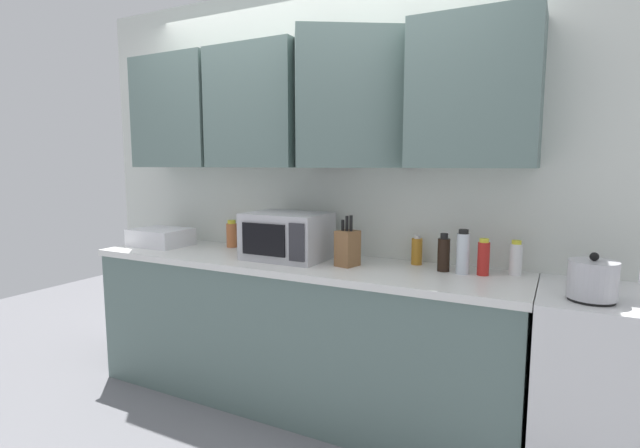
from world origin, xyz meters
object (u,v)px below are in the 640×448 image
(stove_range, at_px, (626,396))
(bottle_soy_dark, at_px, (444,254))
(microwave, at_px, (287,236))
(knife_block, at_px, (347,248))
(bottle_white_jar, at_px, (516,259))
(bottle_clear_tall, at_px, (463,253))
(dish_rack, at_px, (161,237))
(bottle_amber_vinegar, at_px, (417,251))
(bottle_spice_jar, at_px, (232,234))
(kettle, at_px, (593,279))
(bottle_red_sauce, at_px, (483,258))

(stove_range, bearing_deg, bottle_soy_dark, 171.36)
(microwave, relative_size, bottle_soy_dark, 2.34)
(microwave, xyz_separation_m, knife_block, (0.41, -0.02, -0.04))
(microwave, bearing_deg, bottle_white_jar, 7.91)
(microwave, height_order, bottle_clear_tall, microwave)
(microwave, relative_size, dish_rack, 1.26)
(knife_block, distance_m, bottle_soy_dark, 0.52)
(bottle_white_jar, xyz_separation_m, bottle_soy_dark, (-0.35, -0.08, 0.01))
(dish_rack, xyz_separation_m, bottle_white_jar, (2.30, 0.19, 0.03))
(bottle_white_jar, bearing_deg, bottle_amber_vinegar, 177.45)
(bottle_spice_jar, distance_m, bottle_soy_dark, 1.47)
(dish_rack, height_order, bottle_white_jar, bottle_white_jar)
(stove_range, bearing_deg, knife_block, 179.35)
(kettle, xyz_separation_m, microwave, (-1.60, 0.17, 0.05))
(microwave, bearing_deg, knife_block, -2.37)
(stove_range, relative_size, bottle_amber_vinegar, 5.41)
(knife_block, height_order, bottle_red_sauce, knife_block)
(dish_rack, distance_m, bottle_white_jar, 2.31)
(kettle, xyz_separation_m, bottle_red_sauce, (-0.47, 0.27, 0.00))
(dish_rack, bearing_deg, stove_range, -0.41)
(bottle_white_jar, bearing_deg, bottle_red_sauce, -152.70)
(dish_rack, distance_m, bottle_red_sauce, 2.16)
(bottle_soy_dark, bearing_deg, bottle_clear_tall, -8.77)
(stove_range, distance_m, knife_block, 1.47)
(bottle_spice_jar, distance_m, bottle_amber_vinegar, 1.30)
(bottle_white_jar, distance_m, bottle_amber_vinegar, 0.53)
(bottle_soy_dark, bearing_deg, bottle_white_jar, 12.84)
(knife_block, height_order, bottle_clear_tall, knife_block)
(dish_rack, bearing_deg, bottle_amber_vinegar, 6.81)
(stove_range, xyz_separation_m, bottle_amber_vinegar, (-1.02, 0.23, 0.53))
(knife_block, relative_size, bottle_amber_vinegar, 1.71)
(bottle_soy_dark, relative_size, bottle_red_sauce, 1.07)
(bottle_white_jar, distance_m, bottle_red_sauce, 0.17)
(kettle, bearing_deg, bottle_soy_dark, 158.35)
(microwave, height_order, bottle_red_sauce, microwave)
(bottle_clear_tall, distance_m, bottle_red_sauce, 0.10)
(microwave, height_order, bottle_white_jar, microwave)
(stove_range, relative_size, bottle_clear_tall, 3.89)
(bottle_white_jar, distance_m, bottle_clear_tall, 0.27)
(kettle, xyz_separation_m, knife_block, (-1.19, 0.16, 0.01))
(bottle_soy_dark, xyz_separation_m, bottle_clear_tall, (0.10, -0.02, 0.02))
(bottle_white_jar, xyz_separation_m, bottle_spice_jar, (-1.82, -0.00, 0.00))
(bottle_red_sauce, bearing_deg, bottle_white_jar, 27.30)
(stove_range, bearing_deg, bottle_red_sauce, 168.40)
(bottle_white_jar, xyz_separation_m, bottle_clear_tall, (-0.25, -0.10, 0.03))
(bottle_spice_jar, xyz_separation_m, bottle_red_sauce, (1.67, -0.07, 0.00))
(kettle, xyz_separation_m, bottle_clear_tall, (-0.58, 0.25, 0.02))
(stove_range, bearing_deg, bottle_amber_vinegar, 167.21)
(microwave, distance_m, bottle_white_jar, 1.28)
(microwave, relative_size, knife_block, 1.66)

